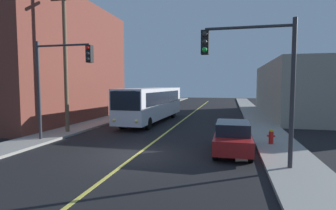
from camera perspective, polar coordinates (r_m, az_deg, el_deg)
name	(u,v)px	position (r m, az deg, el deg)	size (l,w,h in m)	color
ground_plane	(137,155)	(13.62, -6.75, -10.61)	(120.00, 120.00, 0.00)	black
sidewalk_left	(100,122)	(25.50, -14.43, -3.51)	(2.50, 90.00, 0.15)	gray
sidewalk_right	(264,127)	(22.78, 20.01, -4.57)	(2.50, 90.00, 0.15)	gray
lane_stripe_center	(186,118)	(27.95, 3.82, -2.84)	(0.16, 60.00, 0.01)	#D8CC4C
building_left_brick	(43,63)	(29.10, -25.35, 8.24)	(10.00, 17.14, 11.37)	brown
building_right_warehouse	(321,90)	(34.29, 30.18, 2.87)	(12.00, 20.40, 5.93)	gray
city_bus	(152,103)	(24.90, -3.44, 0.47)	(3.07, 12.24, 3.20)	silver
parked_car_red	(233,137)	(14.08, 13.76, -6.69)	(1.83, 4.41, 1.62)	maroon
utility_pole_near	(65,48)	(20.39, -21.31, 11.33)	(2.40, 0.28, 10.83)	brown
traffic_signal_left_corner	(60,72)	(17.19, -22.23, 6.69)	(3.75, 0.48, 6.00)	#2D2D33
traffic_signal_right_corner	(253,65)	(11.45, 17.85, 8.13)	(3.75, 0.48, 6.00)	#2D2D33
fire_hydrant	(271,136)	(16.29, 21.35, -6.28)	(0.44, 0.26, 0.84)	red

